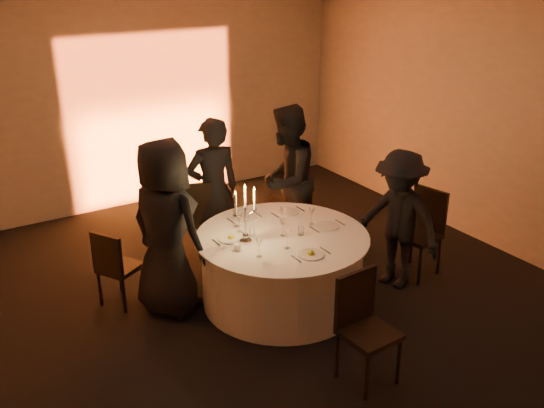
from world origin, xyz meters
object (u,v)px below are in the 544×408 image
guest_left (166,228)px  guest_back_right (287,180)px  chair_back_left (192,216)px  chair_front (363,321)px  chair_left (115,265)px  banquet_table (282,268)px  chair_back_right (287,199)px  guest_back_left (213,190)px  chair_right (422,227)px  candelabra (245,222)px  coffee_cup (237,247)px  guest_right (399,220)px

guest_left → guest_back_right: (1.80, 0.56, -0.00)m
chair_back_left → chair_front: chair_back_left is taller
chair_left → chair_back_left: 1.24m
banquet_table → chair_back_right: 1.50m
chair_front → guest_back_left: guest_back_left is taller
chair_right → candelabra: 2.18m
banquet_table → guest_back_left: 1.38m
chair_back_left → chair_back_right: (1.26, -0.15, 0.00)m
banquet_table → chair_right: bearing=-9.8°
guest_left → chair_front: bearing=-176.5°
chair_front → coffee_cup: bearing=105.4°
chair_left → chair_back_left: bearing=-96.0°
chair_left → guest_right: size_ratio=0.55×
guest_left → coffee_cup: 0.75m
chair_back_left → guest_back_right: 1.22m
chair_left → coffee_cup: chair_left is taller
chair_back_left → guest_right: guest_right is taller
banquet_table → coffee_cup: bearing=-174.9°
chair_front → chair_back_right: bearing=66.9°
chair_back_right → chair_right: (0.86, -1.51, -0.01)m
chair_back_left → chair_left: bearing=39.7°
chair_back_right → guest_back_left: (-1.00, 0.06, 0.30)m
banquet_table → guest_back_left: (-0.15, 1.27, 0.50)m
guest_back_left → guest_back_right: (0.87, -0.24, 0.04)m
chair_right → guest_left: bearing=-116.3°
chair_back_right → chair_left: bearing=-23.4°
guest_left → candelabra: (0.68, -0.41, 0.06)m
guest_back_left → coffee_cup: size_ratio=16.00×
guest_right → candelabra: (-1.67, 0.42, 0.20)m
guest_back_right → guest_right: guest_back_right is taller
banquet_table → chair_front: size_ratio=1.83×
chair_right → guest_back_right: bearing=-154.1°
chair_left → guest_back_right: 2.29m
chair_left → guest_back_right: bearing=-116.0°
chair_back_left → chair_front: (0.31, -2.78, -0.03)m
banquet_table → chair_front: bearing=-93.7°
chair_left → chair_front: (1.43, -2.26, 0.08)m
guest_back_left → chair_front: bearing=97.8°
guest_back_right → candelabra: size_ratio=2.94×
guest_back_left → guest_left: bearing=47.5°
chair_right → coffee_cup: (-2.27, 0.25, 0.23)m
chair_right → guest_back_right: size_ratio=0.55×
chair_back_left → candelabra: bearing=105.3°
candelabra → banquet_table: bearing=-9.5°
chair_back_left → candelabra: 1.35m
guest_right → coffee_cup: guest_right is taller
chair_front → coffee_cup: (-0.46, 1.37, 0.24)m
guest_left → coffee_cup: guest_left is taller
chair_back_right → chair_front: chair_back_right is taller
guest_back_left → guest_back_right: bearing=170.9°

